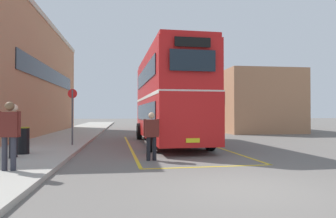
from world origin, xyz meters
name	(u,v)px	position (x,y,z in m)	size (l,w,h in m)	color
ground_plane	(163,137)	(0.00, 14.40, 0.00)	(135.60, 135.60, 0.00)	#66605B
sidewalk_left	(71,134)	(-6.50, 16.80, 0.07)	(4.00, 57.60, 0.14)	#A39E93
brick_building_left	(15,78)	(-10.66, 17.53, 4.22)	(5.24, 20.05, 8.42)	#AD7A56
depot_building_right	(232,104)	(8.59, 24.61, 2.60)	(6.26, 17.91, 5.20)	#AD7A56
double_decker_bus	(168,97)	(-0.31, 9.76, 2.51)	(3.16, 10.18, 4.75)	black
single_deck_bus	(172,113)	(2.27, 25.49, 1.64)	(3.32, 10.06, 3.02)	black
pedestrian_boarding	(151,133)	(-1.68, 4.22, 0.96)	(0.56, 0.29, 1.67)	black
pedestrian_waiting_near	(14,126)	(-6.31, 4.58, 1.20)	(0.33, 0.59, 1.80)	black
pedestrian_waiting_far	(9,130)	(-5.59, 2.17, 1.20)	(0.60, 0.29, 1.80)	#2D2D38
litter_bin	(24,140)	(-6.29, 5.53, 0.64)	(0.44, 0.44, 0.99)	black
bus_stop_sign	(72,111)	(-5.06, 8.60, 1.73)	(0.44, 0.09, 2.64)	#4C4C51
bay_marking_yellow	(175,148)	(-0.27, 7.86, 0.00)	(4.72, 12.26, 0.01)	gold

